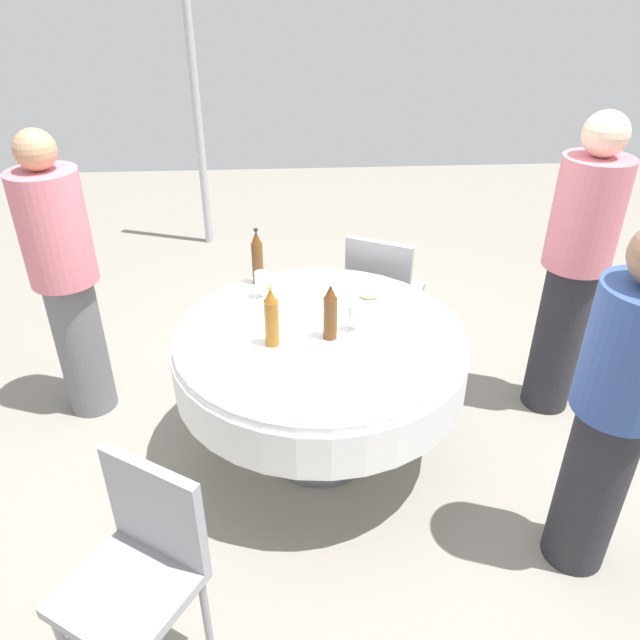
{
  "coord_description": "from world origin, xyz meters",
  "views": [
    {
      "loc": [
        0.16,
        2.46,
        2.28
      ],
      "look_at": [
        0.0,
        0.0,
        0.81
      ],
      "focal_mm": 34.57,
      "sensor_mm": 36.0,
      "label": 1
    }
  ],
  "objects_px": {
    "plate_inner": "(362,355)",
    "person_south": "(574,267)",
    "bottle_brown_outer": "(257,258)",
    "bottle_brown_south": "(330,312)",
    "wine_glass_far": "(354,312)",
    "bottle_amber_west": "(272,318)",
    "chair_east": "(141,561)",
    "dining_table": "(320,358)",
    "wine_glass_left": "(261,279)",
    "chair_rear": "(382,289)",
    "plate_near": "(369,297)",
    "person_outer": "(616,408)",
    "person_west": "(65,277)"
  },
  "relations": [
    {
      "from": "plate_inner",
      "to": "person_south",
      "type": "distance_m",
      "value": 1.3
    },
    {
      "from": "bottle_brown_outer",
      "to": "bottle_brown_south",
      "type": "height_order",
      "value": "bottle_brown_outer"
    },
    {
      "from": "bottle_brown_south",
      "to": "wine_glass_far",
      "type": "xyz_separation_m",
      "value": [
        -0.12,
        -0.06,
        -0.04
      ]
    },
    {
      "from": "bottle_brown_south",
      "to": "bottle_amber_west",
      "type": "bearing_deg",
      "value": 8.55
    },
    {
      "from": "chair_east",
      "to": "bottle_brown_outer",
      "type": "bearing_deg",
      "value": -70.84
    },
    {
      "from": "dining_table",
      "to": "wine_glass_left",
      "type": "distance_m",
      "value": 0.52
    },
    {
      "from": "chair_east",
      "to": "chair_rear",
      "type": "relative_size",
      "value": 1.0
    },
    {
      "from": "dining_table",
      "to": "wine_glass_left",
      "type": "xyz_separation_m",
      "value": [
        0.28,
        -0.36,
        0.26
      ]
    },
    {
      "from": "plate_near",
      "to": "chair_rear",
      "type": "bearing_deg",
      "value": -107.01
    },
    {
      "from": "wine_glass_left",
      "to": "person_south",
      "type": "xyz_separation_m",
      "value": [
        -1.62,
        0.03,
        0.03
      ]
    },
    {
      "from": "wine_glass_left",
      "to": "chair_east",
      "type": "relative_size",
      "value": 0.17
    },
    {
      "from": "bottle_brown_south",
      "to": "person_south",
      "type": "distance_m",
      "value": 1.35
    },
    {
      "from": "wine_glass_left",
      "to": "person_south",
      "type": "relative_size",
      "value": 0.09
    },
    {
      "from": "bottle_brown_outer",
      "to": "bottle_brown_south",
      "type": "xyz_separation_m",
      "value": [
        -0.34,
        0.58,
        -0.01
      ]
    },
    {
      "from": "wine_glass_left",
      "to": "bottle_brown_south",
      "type": "bearing_deg",
      "value": 128.25
    },
    {
      "from": "wine_glass_left",
      "to": "chair_east",
      "type": "bearing_deg",
      "value": 74.44
    },
    {
      "from": "bottle_amber_west",
      "to": "person_outer",
      "type": "xyz_separation_m",
      "value": [
        -1.29,
        0.64,
        -0.06
      ]
    },
    {
      "from": "dining_table",
      "to": "bottle_amber_west",
      "type": "height_order",
      "value": "bottle_amber_west"
    },
    {
      "from": "wine_glass_left",
      "to": "person_west",
      "type": "height_order",
      "value": "person_west"
    },
    {
      "from": "person_south",
      "to": "person_west",
      "type": "bearing_deg",
      "value": -106.71
    },
    {
      "from": "person_west",
      "to": "chair_east",
      "type": "height_order",
      "value": "person_west"
    },
    {
      "from": "wine_glass_left",
      "to": "wine_glass_far",
      "type": "height_order",
      "value": "wine_glass_left"
    },
    {
      "from": "bottle_brown_south",
      "to": "dining_table",
      "type": "bearing_deg",
      "value": -48.11
    },
    {
      "from": "bottle_brown_outer",
      "to": "chair_east",
      "type": "relative_size",
      "value": 0.36
    },
    {
      "from": "person_south",
      "to": "bottle_brown_outer",
      "type": "bearing_deg",
      "value": -110.59
    },
    {
      "from": "wine_glass_far",
      "to": "person_west",
      "type": "height_order",
      "value": "person_west"
    },
    {
      "from": "bottle_brown_outer",
      "to": "person_south",
      "type": "bearing_deg",
      "value": 173.06
    },
    {
      "from": "bottle_brown_outer",
      "to": "chair_east",
      "type": "distance_m",
      "value": 1.67
    },
    {
      "from": "dining_table",
      "to": "plate_near",
      "type": "xyz_separation_m",
      "value": [
        -0.27,
        -0.31,
        0.16
      ]
    },
    {
      "from": "dining_table",
      "to": "plate_inner",
      "type": "xyz_separation_m",
      "value": [
        -0.17,
        0.21,
        0.16
      ]
    },
    {
      "from": "bottle_amber_west",
      "to": "plate_inner",
      "type": "height_order",
      "value": "bottle_amber_west"
    },
    {
      "from": "bottle_brown_outer",
      "to": "person_outer",
      "type": "height_order",
      "value": "person_outer"
    },
    {
      "from": "chair_rear",
      "to": "bottle_brown_south",
      "type": "bearing_deg",
      "value": -86.32
    },
    {
      "from": "plate_near",
      "to": "person_west",
      "type": "distance_m",
      "value": 1.58
    },
    {
      "from": "bottle_brown_south",
      "to": "plate_near",
      "type": "height_order",
      "value": "bottle_brown_south"
    },
    {
      "from": "bottle_brown_outer",
      "to": "chair_rear",
      "type": "bearing_deg",
      "value": -157.67
    },
    {
      "from": "bottle_brown_outer",
      "to": "wine_glass_far",
      "type": "xyz_separation_m",
      "value": [
        -0.46,
        0.52,
        -0.05
      ]
    },
    {
      "from": "bottle_brown_outer",
      "to": "wine_glass_left",
      "type": "bearing_deg",
      "value": 97.47
    },
    {
      "from": "bottle_amber_west",
      "to": "person_south",
      "type": "bearing_deg",
      "value": -165.16
    },
    {
      "from": "bottle_brown_outer",
      "to": "plate_inner",
      "type": "height_order",
      "value": "bottle_brown_outer"
    },
    {
      "from": "bottle_brown_outer",
      "to": "chair_east",
      "type": "height_order",
      "value": "bottle_brown_outer"
    },
    {
      "from": "person_outer",
      "to": "chair_rear",
      "type": "distance_m",
      "value": 1.71
    },
    {
      "from": "wine_glass_left",
      "to": "chair_rear",
      "type": "xyz_separation_m",
      "value": [
        -0.71,
        -0.47,
        -0.33
      ]
    },
    {
      "from": "wine_glass_left",
      "to": "chair_rear",
      "type": "bearing_deg",
      "value": -146.66
    },
    {
      "from": "plate_inner",
      "to": "chair_east",
      "type": "relative_size",
      "value": 0.24
    },
    {
      "from": "wine_glass_far",
      "to": "chair_rear",
      "type": "xyz_separation_m",
      "value": [
        -0.27,
        -0.82,
        -0.32
      ]
    },
    {
      "from": "bottle_brown_south",
      "to": "person_west",
      "type": "height_order",
      "value": "person_west"
    },
    {
      "from": "plate_near",
      "to": "bottle_amber_west",
      "type": "bearing_deg",
      "value": 38.55
    },
    {
      "from": "bottle_amber_west",
      "to": "wine_glass_left",
      "type": "bearing_deg",
      "value": -82.97
    },
    {
      "from": "bottle_brown_outer",
      "to": "chair_east",
      "type": "xyz_separation_m",
      "value": [
        0.37,
        1.59,
        -0.37
      ]
    }
  ]
}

